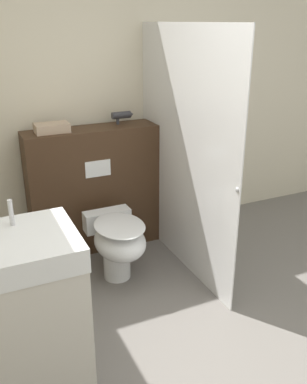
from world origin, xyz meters
TOP-DOWN VIEW (x-y plane):
  - wall_back at (0.00, 2.18)m, footprint 8.00×0.06m
  - partition_panel at (-0.20, 1.95)m, footprint 1.15×0.32m
  - shower_glass at (0.39, 1.37)m, footprint 0.04×1.56m
  - toilet at (-0.21, 1.32)m, footprint 0.39×0.62m
  - sink_vanity at (-1.03, 0.44)m, footprint 0.57×0.53m
  - hair_drier at (0.11, 1.99)m, footprint 0.20×0.06m
  - folded_towel at (-0.52, 1.94)m, footprint 0.27×0.17m

SIDE VIEW (x-z plane):
  - toilet at x=-0.21m, z-range 0.08..0.60m
  - sink_vanity at x=-1.03m, z-range -0.07..1.06m
  - partition_panel at x=-0.20m, z-range 0.00..1.11m
  - shower_glass at x=0.39m, z-range 0.00..1.95m
  - folded_towel at x=-0.52m, z-range 1.11..1.19m
  - hair_drier at x=0.11m, z-range 1.14..1.24m
  - wall_back at x=0.00m, z-range 0.00..2.50m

